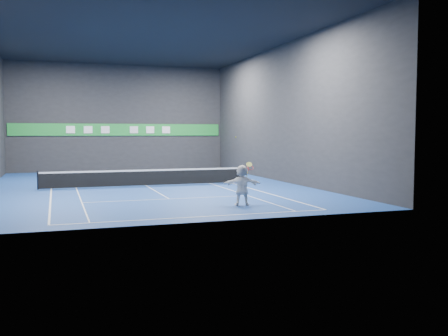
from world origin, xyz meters
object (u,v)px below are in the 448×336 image
object	(u,v)px
tennis_net	(146,177)
tennis_racket	(250,168)
player	(242,185)
tennis_ball	(236,137)

from	to	relation	value
tennis_net	tennis_racket	distance (m)	10.00
player	tennis_racket	size ratio (longest dim) A/B	2.63
player	tennis_net	distance (m)	9.88
tennis_ball	tennis_racket	distance (m)	1.52
tennis_net	tennis_ball	bearing A→B (deg)	-75.64
tennis_ball	tennis_net	distance (m)	9.95
player	tennis_ball	world-z (taller)	tennis_ball
player	tennis_racket	bearing A→B (deg)	-154.20
player	tennis_net	size ratio (longest dim) A/B	0.14
player	tennis_ball	bearing A→B (deg)	-21.01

